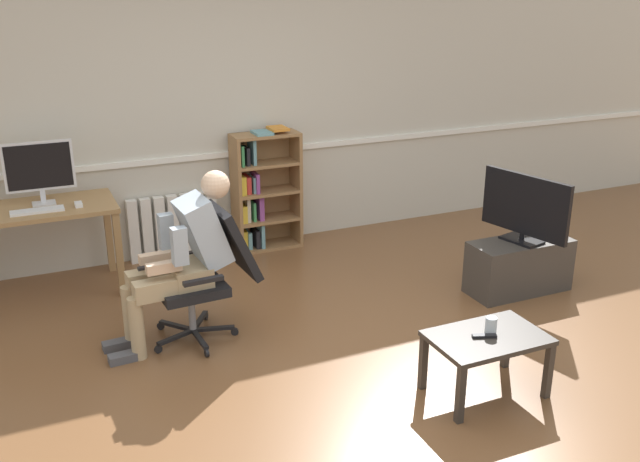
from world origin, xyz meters
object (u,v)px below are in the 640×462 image
object	(u,v)px
bookshelf	(261,193)
tv_screen	(525,207)
computer_mouse	(79,204)
imac_monitor	(39,168)
computer_desk	(44,220)
person_seated	(183,256)
drinking_glass	(491,325)
keyboard	(37,211)
tv_stand	(519,266)
coffee_table	(487,344)
spare_remote	(484,336)
office_chair	(210,268)
radiator	(174,226)

from	to	relation	value
bookshelf	tv_screen	bearing A→B (deg)	-48.99
computer_mouse	imac_monitor	bearing A→B (deg)	141.51
computer_desk	computer_mouse	xyz separation A→B (m)	(0.27, -0.12, 0.13)
person_seated	tv_screen	bearing A→B (deg)	80.76
computer_desk	tv_screen	world-z (taller)	tv_screen
tv_screen	drinking_glass	bearing A→B (deg)	120.66
bookshelf	drinking_glass	size ratio (longest dim) A/B	11.04
computer_desk	keyboard	world-z (taller)	keyboard
keyboard	tv_stand	bearing A→B (deg)	-21.39
imac_monitor	coffee_table	xyz separation A→B (m)	(2.34, -2.79, -0.70)
computer_desk	tv_screen	bearing A→B (deg)	-23.54
coffee_table	tv_stand	bearing A→B (deg)	44.06
keyboard	spare_remote	size ratio (longest dim) A/B	2.66
person_seated	coffee_table	world-z (taller)	person_seated
imac_monitor	computer_mouse	distance (m)	0.42
tv_stand	spare_remote	size ratio (longest dim) A/B	5.73
coffee_table	drinking_glass	size ratio (longest dim) A/B	6.71
imac_monitor	spare_remote	size ratio (longest dim) A/B	3.58
imac_monitor	computer_mouse	bearing A→B (deg)	-38.49
office_chair	tv_screen	distance (m)	2.57
bookshelf	person_seated	bearing A→B (deg)	-126.12
spare_remote	keyboard	bearing A→B (deg)	63.91
computer_desk	spare_remote	size ratio (longest dim) A/B	7.48
tv_screen	coffee_table	world-z (taller)	tv_screen
computer_desk	imac_monitor	distance (m)	0.41
computer_desk	bookshelf	world-z (taller)	bookshelf
computer_desk	radiator	bearing A→B (deg)	19.23
imac_monitor	bookshelf	xyz separation A→B (m)	(1.94, 0.21, -0.50)
coffee_table	spare_remote	xyz separation A→B (m)	(-0.03, -0.01, 0.07)
imac_monitor	spare_remote	xyz separation A→B (m)	(2.31, -2.80, -0.64)
person_seated	office_chair	bearing A→B (deg)	90.00
computer_desk	drinking_glass	distance (m)	3.60
computer_mouse	spare_remote	world-z (taller)	computer_mouse
computer_mouse	person_seated	world-z (taller)	person_seated
computer_mouse	bookshelf	bearing A→B (deg)	13.67
person_seated	tv_screen	distance (m)	2.75
computer_desk	computer_mouse	size ratio (longest dim) A/B	11.22
keyboard	bookshelf	world-z (taller)	bookshelf
computer_mouse	person_seated	distance (m)	1.27
radiator	drinking_glass	distance (m)	3.33
drinking_glass	tv_stand	bearing A→B (deg)	44.35
imac_monitor	office_chair	world-z (taller)	imac_monitor
person_seated	imac_monitor	bearing A→B (deg)	-152.15
keyboard	radiator	bearing A→B (deg)	24.51
radiator	tv_screen	size ratio (longest dim) A/B	1.03
person_seated	tv_screen	xyz separation A→B (m)	(2.73, -0.29, 0.08)
computer_mouse	person_seated	xyz separation A→B (m)	(0.56, -1.14, -0.12)
computer_desk	office_chair	distance (m)	1.62
keyboard	tv_stand	size ratio (longest dim) A/B	0.46
imac_monitor	bookshelf	world-z (taller)	imac_monitor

